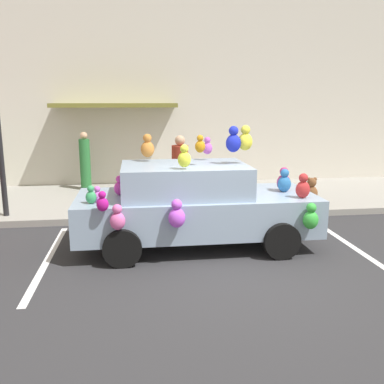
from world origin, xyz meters
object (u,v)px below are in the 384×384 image
object	(u,v)px
plush_covered_car	(194,204)
teddy_bear_on_sidewalk	(311,190)
pedestrian_by_lamp	(85,163)
pedestrian_near_shopfront	(180,175)

from	to	relation	value
plush_covered_car	teddy_bear_on_sidewalk	size ratio (longest dim) A/B	6.94
teddy_bear_on_sidewalk	pedestrian_by_lamp	bearing A→B (deg)	158.35
pedestrian_near_shopfront	teddy_bear_on_sidewalk	bearing A→B (deg)	1.88
teddy_bear_on_sidewalk	pedestrian_by_lamp	distance (m)	6.34
teddy_bear_on_sidewalk	pedestrian_by_lamp	size ratio (longest dim) A/B	0.38
pedestrian_by_lamp	teddy_bear_on_sidewalk	bearing A→B (deg)	-21.65
plush_covered_car	teddy_bear_on_sidewalk	xyz separation A→B (m)	(3.38, 2.52, -0.37)
plush_covered_car	pedestrian_near_shopfront	bearing A→B (deg)	89.96
plush_covered_car	pedestrian_by_lamp	size ratio (longest dim) A/B	2.62
pedestrian_near_shopfront	pedestrian_by_lamp	size ratio (longest dim) A/B	1.04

